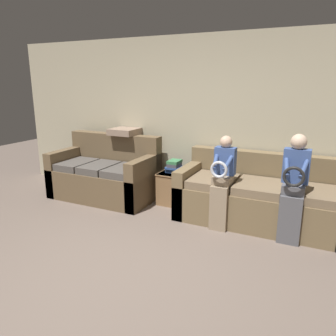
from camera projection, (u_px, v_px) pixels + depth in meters
ground_plane at (98, 289)px, 3.04m from camera, size 14.00×14.00×0.00m
wall_back at (201, 121)px, 5.06m from camera, size 6.99×0.06×2.55m
couch_main at (260, 198)px, 4.43m from camera, size 2.20×0.92×0.91m
couch_side at (105, 176)px, 5.40m from camera, size 1.69×0.91×1.02m
child_left_seated at (222, 178)px, 4.19m from camera, size 0.27×0.37×1.20m
child_right_seated at (294, 183)px, 3.82m from camera, size 0.30×0.38×1.28m
side_shelf at (174, 187)px, 5.17m from camera, size 0.42×0.53×0.50m
book_stack at (175, 167)px, 5.09m from camera, size 0.25×0.24×0.19m
throw_pillow at (125, 131)px, 5.41m from camera, size 0.43×0.43×0.10m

